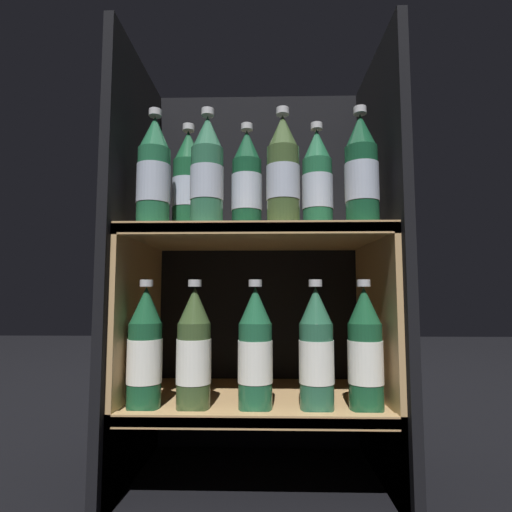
# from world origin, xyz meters

# --- Properties ---
(fridge_back_wall) EXTENTS (0.58, 0.02, 0.94)m
(fridge_back_wall) POSITION_xyz_m (0.00, 0.34, 0.47)
(fridge_back_wall) COLOR black
(fridge_back_wall) RESTS_ON ground_plane
(fridge_side_left) EXTENTS (0.02, 0.37, 0.94)m
(fridge_side_left) POSITION_xyz_m (-0.28, 0.16, 0.47)
(fridge_side_left) COLOR black
(fridge_side_left) RESTS_ON ground_plane
(fridge_side_right) EXTENTS (0.02, 0.37, 0.94)m
(fridge_side_right) POSITION_xyz_m (0.28, 0.16, 0.47)
(fridge_side_right) COLOR black
(fridge_side_right) RESTS_ON ground_plane
(shelf_lower) EXTENTS (0.54, 0.33, 0.18)m
(shelf_lower) POSITION_xyz_m (0.00, 0.15, 0.14)
(shelf_lower) COLOR tan
(shelf_lower) RESTS_ON ground_plane
(shelf_upper) EXTENTS (0.54, 0.33, 0.53)m
(shelf_upper) POSITION_xyz_m (0.00, 0.16, 0.38)
(shelf_upper) COLOR tan
(shelf_upper) RESTS_ON ground_plane
(bottle_upper_front_0) EXTENTS (0.07, 0.07, 0.25)m
(bottle_upper_front_0) POSITION_xyz_m (-0.21, 0.06, 0.64)
(bottle_upper_front_0) COLOR #1E5638
(bottle_upper_front_0) RESTS_ON shelf_upper
(bottle_upper_front_1) EXTENTS (0.07, 0.07, 0.25)m
(bottle_upper_front_1) POSITION_xyz_m (-0.10, 0.06, 0.64)
(bottle_upper_front_1) COLOR #285B42
(bottle_upper_front_1) RESTS_ON shelf_upper
(bottle_upper_front_2) EXTENTS (0.07, 0.07, 0.25)m
(bottle_upper_front_2) POSITION_xyz_m (0.06, 0.06, 0.64)
(bottle_upper_front_2) COLOR #384C28
(bottle_upper_front_2) RESTS_ON shelf_upper
(bottle_upper_front_3) EXTENTS (0.07, 0.07, 0.25)m
(bottle_upper_front_3) POSITION_xyz_m (0.22, 0.06, 0.64)
(bottle_upper_front_3) COLOR #144228
(bottle_upper_front_3) RESTS_ON shelf_upper
(bottle_upper_back_0) EXTENTS (0.07, 0.07, 0.25)m
(bottle_upper_back_0) POSITION_xyz_m (-0.15, 0.13, 0.64)
(bottle_upper_back_0) COLOR #194C2D
(bottle_upper_back_0) RESTS_ON shelf_upper
(bottle_upper_back_1) EXTENTS (0.07, 0.07, 0.25)m
(bottle_upper_back_1) POSITION_xyz_m (-0.02, 0.13, 0.64)
(bottle_upper_back_1) COLOR #144228
(bottle_upper_back_1) RESTS_ON shelf_upper
(bottle_upper_back_2) EXTENTS (0.07, 0.07, 0.25)m
(bottle_upper_back_2) POSITION_xyz_m (0.14, 0.13, 0.64)
(bottle_upper_back_2) COLOR #1E5638
(bottle_upper_back_2) RESTS_ON shelf_upper
(bottle_lower_front_0) EXTENTS (0.07, 0.07, 0.25)m
(bottle_lower_front_0) POSITION_xyz_m (-0.22, 0.06, 0.28)
(bottle_lower_front_0) COLOR #194C2D
(bottle_lower_front_0) RESTS_ON shelf_lower
(bottle_lower_front_1) EXTENTS (0.07, 0.07, 0.25)m
(bottle_lower_front_1) POSITION_xyz_m (-0.12, 0.06, 0.28)
(bottle_lower_front_1) COLOR #384C28
(bottle_lower_front_1) RESTS_ON shelf_lower
(bottle_lower_front_2) EXTENTS (0.07, 0.07, 0.25)m
(bottle_lower_front_2) POSITION_xyz_m (-0.00, 0.06, 0.28)
(bottle_lower_front_2) COLOR #1E5638
(bottle_lower_front_2) RESTS_ON shelf_lower
(bottle_lower_front_3) EXTENTS (0.07, 0.07, 0.25)m
(bottle_lower_front_3) POSITION_xyz_m (0.12, 0.06, 0.28)
(bottle_lower_front_3) COLOR #285B42
(bottle_lower_front_3) RESTS_ON shelf_lower
(bottle_lower_front_4) EXTENTS (0.07, 0.07, 0.25)m
(bottle_lower_front_4) POSITION_xyz_m (0.21, 0.06, 0.28)
(bottle_lower_front_4) COLOR #194C2D
(bottle_lower_front_4) RESTS_ON shelf_lower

